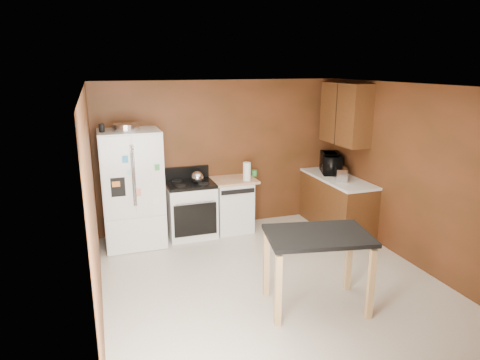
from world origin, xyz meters
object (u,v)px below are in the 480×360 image
roasting_pan (126,127)px  island (318,246)px  microwave (331,164)px  kettle (197,177)px  green_canister (254,173)px  dishwasher (232,204)px  paper_towel (247,171)px  refrigerator (132,189)px  toaster (341,174)px  gas_range (191,208)px  pen_cup (102,128)px

roasting_pan → island: size_ratio=0.32×
microwave → island: 2.93m
kettle → island: (0.80, -2.52, -0.24)m
microwave → green_canister: bearing=100.5°
dishwasher → roasting_pan: bearing=-176.6°
paper_towel → dishwasher: 0.64m
roasting_pan → island: roasting_pan is taller
paper_towel → green_canister: (0.21, 0.21, -0.10)m
green_canister → refrigerator: (-2.05, -0.17, -0.04)m
kettle → refrigerator: bearing=179.5°
toaster → gas_range: 2.52m
pen_cup → toaster: (3.66, -0.53, -0.86)m
microwave → refrigerator: 3.40m
pen_cup → island: (2.19, -2.46, -1.10)m
pen_cup → green_canister: size_ratio=1.18×
toaster → refrigerator: 3.34m
kettle → dishwasher: bearing=8.7°
roasting_pan → toaster: roasting_pan is taller
microwave → island: (-1.58, -2.45, -0.30)m
toaster → microwave: (0.11, 0.52, 0.05)m
toaster → island: toaster is taller
kettle → paper_towel: (0.83, -0.04, 0.04)m
microwave → refrigerator: refrigerator is taller
paper_towel → microwave: microwave is taller
refrigerator → toaster: bearing=-10.4°
roasting_pan → island: 3.31m
paper_towel → dishwasher: size_ratio=0.33×
dishwasher → island: bearing=-86.0°
island → gas_range: bearing=109.2°
paper_towel → refrigerator: 1.85m
kettle → dishwasher: 0.83m
green_canister → gas_range: 1.25m
toaster → dishwasher: 1.87m
gas_range → dishwasher: bearing=1.9°
roasting_pan → kettle: size_ratio=2.07×
roasting_pan → toaster: bearing=-10.1°
dishwasher → island: (0.18, -2.62, 0.31)m
microwave → paper_towel: bearing=109.7°
dishwasher → island: size_ratio=0.70×
island → pen_cup: bearing=131.7°
island → toaster: bearing=52.7°
refrigerator → island: (1.81, -2.53, -0.14)m
roasting_pan → microwave: bearing=-1.1°
roasting_pan → dishwasher: roasting_pan is taller
microwave → toaster: bearing=-170.8°
kettle → paper_towel: size_ratio=0.66×
paper_towel → dishwasher: bearing=148.2°
paper_towel → green_canister: paper_towel is taller
island → kettle: bearing=107.5°
paper_towel → green_canister: 0.31m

